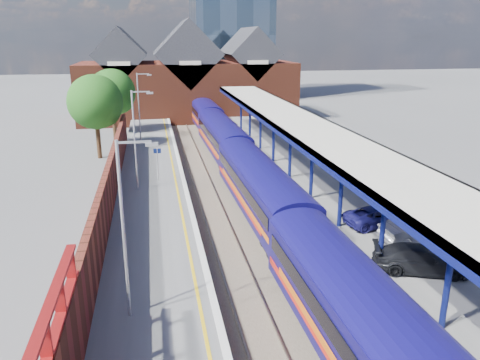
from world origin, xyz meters
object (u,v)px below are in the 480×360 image
Objects in this scene: lamp_post_d at (140,103)px; parked_car_blue at (377,216)px; platform_sign at (158,159)px; parked_car_silver at (419,229)px; parked_car_dark at (420,259)px; lamp_post_b at (126,220)px; train at (237,155)px; lamp_post_c at (136,135)px.

lamp_post_d reaches higher than parked_car_blue.
platform_sign is 19.20m from parked_car_silver.
parked_car_dark is at bearing 143.47° from parked_car_silver.
platform_sign is at bearing 54.33° from parked_car_dark.
parked_car_blue is at bearing 26.38° from lamp_post_b.
lamp_post_d is (-7.86, 11.74, 2.87)m from train.
train is 26.38× the size of platform_sign.
lamp_post_d reaches higher than parked_car_silver.
lamp_post_d reaches higher than platform_sign.
parked_car_dark is (12.95, 1.19, -3.37)m from lamp_post_b.
platform_sign is at bearing -84.44° from lamp_post_d.
lamp_post_d is (0.00, 16.00, 0.00)m from lamp_post_c.
lamp_post_c is 16.79m from parked_car_blue.
parked_car_silver is 3.48m from parked_car_dark.
lamp_post_d is 28.89m from parked_car_blue.
lamp_post_b is at bearing 107.80° from parked_car_blue.
train is at bearing -56.21° from lamp_post_d.
train is at bearing 16.36° from parked_car_silver.
parked_car_dark is at bearing -75.04° from train.
lamp_post_b is 16.00m from lamp_post_c.
lamp_post_d reaches higher than parked_car_dark.
lamp_post_d is at bearing 90.00° from lamp_post_b.
platform_sign is at bearing 38.74° from parked_car_blue.
lamp_post_c is at bearing -151.53° from train.
train is 14.41m from lamp_post_d.
lamp_post_b is 1.77× the size of parked_car_blue.
lamp_post_c reaches higher than parked_car_blue.
lamp_post_c is 3.34m from platform_sign.
lamp_post_b is at bearing 115.00° from parked_car_dark.
train is 21.92m from lamp_post_b.
parked_car_silver is (14.68, -11.79, -3.29)m from lamp_post_c.
lamp_post_b is 1.65× the size of parked_car_silver.
parked_car_silver is at bearing -38.77° from lamp_post_c.
lamp_post_d is at bearing 21.17° from parked_car_silver.
parked_car_blue is (-1.10, 2.53, -0.15)m from parked_car_silver.
parked_car_silver is 2.76m from parked_car_blue.
lamp_post_c is at bearing 90.00° from lamp_post_b.
lamp_post_d is at bearing 19.67° from parked_car_blue.
lamp_post_b is 32.00m from lamp_post_d.
platform_sign is (1.36, 2.00, -2.30)m from lamp_post_c.
parked_car_blue is (13.58, 6.73, -3.44)m from lamp_post_b.
parked_car_silver is (14.68, 4.21, -3.29)m from lamp_post_b.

